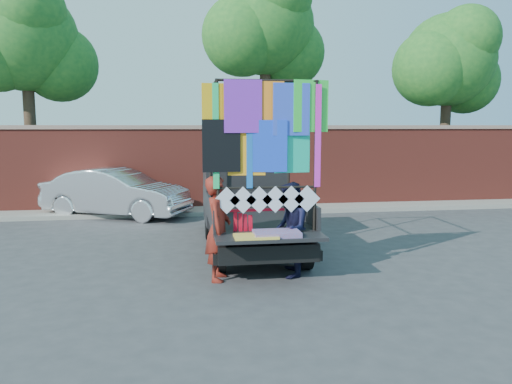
{
  "coord_description": "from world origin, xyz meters",
  "views": [
    {
      "loc": [
        -1.79,
        -8.51,
        2.59
      ],
      "look_at": [
        -0.53,
        -0.01,
        1.45
      ],
      "focal_mm": 35.0,
      "sensor_mm": 36.0,
      "label": 1
    }
  ],
  "objects": [
    {
      "name": "ground",
      "position": [
        0.0,
        0.0,
        0.0
      ],
      "size": [
        90.0,
        90.0,
        0.0
      ],
      "primitive_type": "plane",
      "color": "#38383A",
      "rests_on": "ground"
    },
    {
      "name": "man",
      "position": [
        0.02,
        -0.28,
        0.82
      ],
      "size": [
        0.78,
        0.91,
        1.64
      ],
      "primitive_type": "imported",
      "rotation": [
        0.0,
        0.0,
        -1.79
      ],
      "color": "black",
      "rests_on": "ground"
    },
    {
      "name": "curb",
      "position": [
        0.0,
        6.3,
        0.06
      ],
      "size": [
        30.0,
        1.2,
        0.12
      ],
      "primitive_type": "cube",
      "color": "gray",
      "rests_on": "ground"
    },
    {
      "name": "pickup_truck",
      "position": [
        -0.4,
        2.18,
        0.84
      ],
      "size": [
        2.11,
        5.3,
        3.34
      ],
      "color": "black",
      "rests_on": "ground"
    },
    {
      "name": "tree_mid",
      "position": [
        1.02,
        8.12,
        5.7
      ],
      "size": [
        4.2,
        3.3,
        7.73
      ],
      "color": "#38281C",
      "rests_on": "ground"
    },
    {
      "name": "woman",
      "position": [
        -1.21,
        -0.3,
        0.88
      ],
      "size": [
        0.55,
        0.72,
        1.76
      ],
      "primitive_type": "imported",
      "rotation": [
        0.0,
        0.0,
        1.36
      ],
      "color": "maroon",
      "rests_on": "ground"
    },
    {
      "name": "tree_right",
      "position": [
        7.52,
        8.12,
        4.75
      ],
      "size": [
        4.2,
        3.3,
        6.62
      ],
      "color": "#38281C",
      "rests_on": "ground"
    },
    {
      "name": "streamer_bundle",
      "position": [
        -0.71,
        -0.3,
        0.98
      ],
      "size": [
        1.03,
        0.07,
        0.71
      ],
      "color": "red",
      "rests_on": "ground"
    },
    {
      "name": "sedan",
      "position": [
        -3.68,
        6.07,
        0.69
      ],
      "size": [
        4.43,
        3.1,
        1.38
      ],
      "primitive_type": "imported",
      "rotation": [
        0.0,
        0.0,
        1.14
      ],
      "color": "silver",
      "rests_on": "ground"
    },
    {
      "name": "tree_left",
      "position": [
        -6.48,
        8.12,
        5.12
      ],
      "size": [
        4.2,
        3.3,
        7.05
      ],
      "color": "#38281C",
      "rests_on": "ground"
    },
    {
      "name": "brick_wall",
      "position": [
        0.0,
        7.0,
        1.33
      ],
      "size": [
        30.0,
        0.45,
        2.61
      ],
      "color": "maroon",
      "rests_on": "ground"
    }
  ]
}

